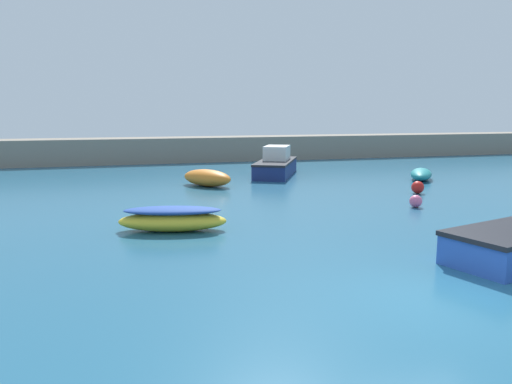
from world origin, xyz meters
TOP-DOWN VIEW (x-y plane):
  - ground_plane at (0.00, 0.00)m, footprint 120.00×120.00m
  - harbor_breakwater at (0.00, 29.62)m, footprint 62.03×2.81m
  - rowboat_with_red_cover at (-4.51, 7.46)m, footprint 3.62×1.99m
  - open_tender_yellow at (-1.70, 16.64)m, footprint 2.84×3.16m
  - motorboat_with_cabin at (3.04, 19.81)m, footprint 4.20×5.82m
  - rowboat_white_midwater at (10.18, 15.70)m, footprint 2.72×3.24m
  - mooring_buoy_pink at (5.23, 8.75)m, footprint 0.50×0.50m
  - mooring_buoy_red at (7.27, 11.67)m, footprint 0.58×0.58m

SIDE VIEW (x-z plane):
  - ground_plane at x=0.00m, z-range -0.20..0.00m
  - mooring_buoy_pink at x=5.23m, z-range 0.00..0.50m
  - mooring_buoy_red at x=7.27m, z-range 0.00..0.58m
  - rowboat_white_midwater at x=10.18m, z-range 0.00..0.63m
  - rowboat_with_red_cover at x=-4.51m, z-range 0.00..0.78m
  - open_tender_yellow at x=-1.70m, z-range 0.00..0.85m
  - motorboat_with_cabin at x=3.04m, z-range -0.23..1.50m
  - harbor_breakwater at x=0.00m, z-range 0.00..1.83m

